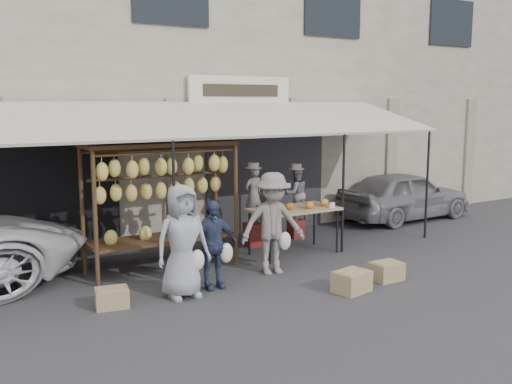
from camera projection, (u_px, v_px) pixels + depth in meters
ground_plane at (264, 289)px, 8.92m from camera, size 90.00×90.00×0.00m
shophouse at (124, 71)px, 13.87m from camera, size 24.00×6.15×7.30m
awning at (200, 120)px, 10.46m from camera, size 10.00×2.35×2.92m
banana_rack at (162, 181)px, 9.72m from camera, size 2.60×0.90×2.24m
produce_table at (294, 210)px, 10.88m from camera, size 1.70×0.90×1.04m
vendor_left at (254, 195)px, 11.48m from camera, size 0.46×0.33×1.16m
vendor_right at (296, 194)px, 12.21m from camera, size 0.61×0.51×1.13m
customer_left at (182, 241)px, 8.45m from camera, size 0.84×0.55×1.71m
customer_mid at (212, 245)px, 8.88m from camera, size 0.83×0.36×1.40m
customer_right at (273, 223)px, 9.63m from camera, size 1.24×0.87×1.74m
stool_left at (254, 234)px, 11.61m from camera, size 0.36×0.36×0.47m
stool_right at (296, 229)px, 12.33m from camera, size 0.36×0.36×0.40m
crate_near_a at (352, 282)px, 8.79m from camera, size 0.61×0.50×0.32m
crate_near_b at (386, 271)px, 9.37m from camera, size 0.50×0.38×0.30m
crate_far at (112, 298)px, 8.12m from camera, size 0.51×0.43×0.27m
sedan at (404, 195)px, 14.17m from camera, size 3.69×1.60×1.24m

